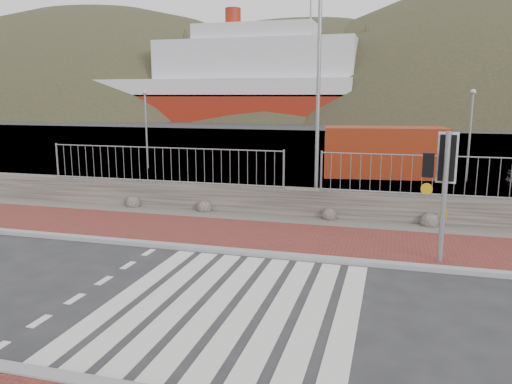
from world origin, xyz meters
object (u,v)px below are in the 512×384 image
(ferry, at_px, (218,86))
(shipping_container, at_px, (384,152))
(streetlight, at_px, (322,91))
(traffic_signal_far, at_px, (444,169))

(ferry, bearing_deg, shipping_container, -62.35)
(streetlight, height_order, shipping_container, streetlight)
(traffic_signal_far, xyz_separation_m, streetlight, (-3.43, 4.63, 1.78))
(shipping_container, bearing_deg, traffic_signal_far, -90.82)
(shipping_container, bearing_deg, ferry, 110.01)
(shipping_container, bearing_deg, streetlight, -110.31)
(ferry, xyz_separation_m, streetlight, (25.08, -59.78, -1.37))
(traffic_signal_far, relative_size, shipping_container, 0.54)
(ferry, relative_size, traffic_signal_far, 16.32)
(traffic_signal_far, height_order, shipping_container, traffic_signal_far)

